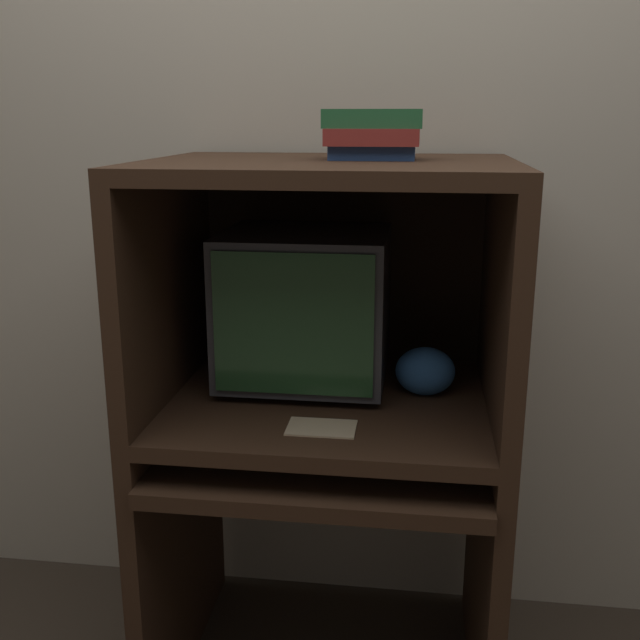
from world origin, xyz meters
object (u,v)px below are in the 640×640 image
(snack_bag, at_px, (425,371))
(crt_monitor, at_px, (305,306))
(mouse, at_px, (413,455))
(keyboard, at_px, (291,452))
(book_stack, at_px, (373,134))

(snack_bag, bearing_deg, crt_monitor, 171.54)
(mouse, bearing_deg, snack_bag, 82.32)
(mouse, bearing_deg, keyboard, -176.36)
(book_stack, bearing_deg, snack_bag, 5.34)
(keyboard, distance_m, snack_bag, 0.38)
(crt_monitor, xyz_separation_m, keyboard, (0.00, -0.23, -0.28))
(crt_monitor, height_order, book_stack, book_stack)
(mouse, height_order, book_stack, book_stack)
(book_stack, bearing_deg, keyboard, -132.84)
(crt_monitor, xyz_separation_m, mouse, (0.28, -0.21, -0.28))
(crt_monitor, bearing_deg, book_stack, -19.23)
(mouse, bearing_deg, crt_monitor, 142.22)
(snack_bag, bearing_deg, book_stack, -174.66)
(keyboard, distance_m, book_stack, 0.74)
(mouse, distance_m, book_stack, 0.72)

